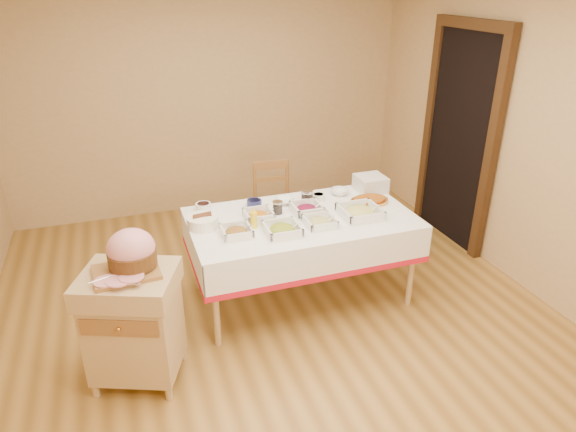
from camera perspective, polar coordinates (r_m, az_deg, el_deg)
The scene contains 23 objects.
room_shell at distance 3.62m, azimuth -1.21°, elevation 5.08°, with size 5.00×5.00×5.00m.
doorway at distance 5.45m, azimuth 18.56°, elevation 8.59°, with size 0.09×1.10×2.20m.
dining_table at distance 4.25m, azimuth 1.48°, elevation -2.07°, with size 1.82×1.02×0.76m.
butcher_cart at distance 3.60m, azimuth -16.77°, elevation -11.09°, with size 0.73×0.68×0.84m.
dining_chair at distance 5.17m, azimuth -1.54°, elevation 1.24°, with size 0.42×0.40×0.87m.
ham_on_board at distance 3.38m, azimuth -17.07°, elevation -4.02°, with size 0.43×0.41×0.28m.
serving_dish_a at distance 3.89m, azimuth -5.75°, elevation -1.72°, with size 0.23×0.22×0.10m.
serving_dish_b at distance 3.90m, azimuth -0.63°, elevation -1.48°, with size 0.26×0.26×0.11m.
serving_dish_c at distance 4.04m, azimuth 3.57°, elevation -0.65°, with size 0.23×0.23×0.09m.
serving_dish_d at distance 4.22m, azimuth 8.03°, elevation 0.46°, with size 0.31×0.31×0.12m.
serving_dish_e at distance 4.14m, azimuth -3.27°, elevation 0.08°, with size 0.23×0.22×0.11m.
serving_dish_f at distance 4.24m, azimuth 2.12°, elevation 0.81°, with size 0.25×0.24×0.11m.
small_bowl_left at distance 4.35m, azimuth -9.39°, elevation 1.08°, with size 0.13×0.13×0.06m.
small_bowl_mid at distance 4.38m, azimuth -3.77°, elevation 1.49°, with size 0.13×0.13×0.05m.
small_bowl_right at distance 4.50m, azimuth 3.40°, elevation 2.17°, with size 0.11×0.11×0.06m.
bowl_white_imported at distance 4.43m, azimuth -0.38°, elevation 1.68°, with size 0.17×0.17×0.04m, color silver.
bowl_small_imported at distance 4.63m, azimuth 5.76°, elevation 2.70°, with size 0.16×0.16×0.05m, color silver.
preserve_jar_left at distance 4.23m, azimuth -1.15°, elevation 0.90°, with size 0.08×0.08×0.11m.
preserve_jar_right at distance 4.39m, azimuth 2.12°, elevation 1.98°, with size 0.10×0.10×0.13m.
mustard_bottle at distance 3.98m, azimuth -3.83°, elevation -0.34°, with size 0.05×0.05×0.16m.
bread_basket at distance 4.05m, azimuth -9.46°, elevation -0.63°, with size 0.25×0.25×0.11m.
plate_stack at distance 4.74m, azimuth 9.16°, elevation 3.60°, with size 0.25×0.25×0.14m.
brass_platter at distance 4.49m, azimuth 9.04°, elevation 1.70°, with size 0.34×0.24×0.04m.
Camera 1 is at (-1.04, -3.24, 2.54)m, focal length 32.00 mm.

